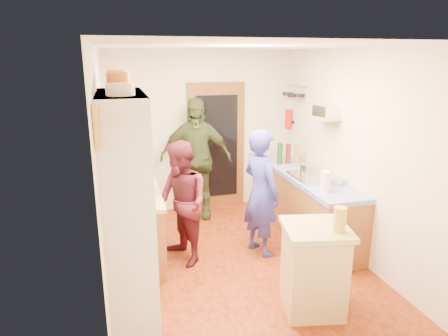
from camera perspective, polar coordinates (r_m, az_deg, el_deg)
name	(u,v)px	position (r m, az deg, el deg)	size (l,w,h in m)	color
floor	(236,262)	(5.18, 1.79, -13.27)	(3.00, 4.00, 0.02)	maroon
ceiling	(238,45)	(4.54, 2.08, 17.10)	(3.00, 4.00, 0.02)	silver
wall_back	(201,132)	(6.59, -3.31, 5.17)	(3.00, 0.02, 2.60)	beige
wall_front	(322,231)	(2.94, 13.82, -8.77)	(3.00, 0.02, 2.60)	beige
wall_left	(104,171)	(4.49, -16.80, -0.45)	(0.02, 4.00, 2.60)	beige
wall_right	(351,154)	(5.33, 17.63, 1.95)	(0.02, 4.00, 2.60)	beige
door_frame	(216,146)	(6.66, -1.10, 3.10)	(0.95, 0.06, 2.10)	brown
door_glass	(217,147)	(6.62, -1.02, 3.04)	(0.70, 0.02, 1.70)	black
hutch_body	(128,214)	(3.79, -13.54, -6.37)	(0.40, 1.20, 2.20)	white
hutch_top_shelf	(120,95)	(3.54, -14.65, 10.08)	(0.40, 1.14, 0.04)	white
plate_stack	(120,89)	(3.25, -14.61, 10.81)	(0.22, 0.22, 0.09)	white
orange_pot_a	(119,82)	(3.56, -14.78, 11.79)	(0.21, 0.21, 0.17)	orange
orange_pot_b	(118,79)	(3.92, -14.90, 12.12)	(0.20, 0.20, 0.17)	orange
left_counter_base	(135,227)	(5.21, -12.54, -8.17)	(0.60, 1.40, 0.85)	brown
left_counter_top	(133,193)	(5.04, -12.84, -3.48)	(0.64, 1.44, 0.05)	tan
toaster	(139,194)	(4.59, -12.02, -3.69)	(0.27, 0.18, 0.20)	white
kettle	(129,190)	(4.83, -13.39, -3.05)	(0.15, 0.15, 0.16)	white
orange_bowl	(139,183)	(5.15, -12.08, -2.17)	(0.22, 0.22, 0.10)	orange
chopping_board	(132,178)	(5.54, -12.95, -1.35)	(0.30, 0.22, 0.03)	tan
right_counter_base	(307,207)	(5.84, 11.71, -5.49)	(0.60, 2.20, 0.84)	brown
right_counter_top	(308,177)	(5.70, 11.96, -1.27)	(0.62, 2.22, 0.06)	#1A22A9
hob	(313,176)	(5.56, 12.66, -1.18)	(0.55, 0.58, 0.04)	silver
pot_on_hob	(308,169)	(5.59, 11.85, -0.13)	(0.21, 0.21, 0.13)	silver
bottle_a	(280,153)	(6.17, 7.99, 2.08)	(0.08, 0.08, 0.33)	#143F14
bottle_b	(288,154)	(6.21, 9.16, 2.02)	(0.08, 0.08, 0.31)	#591419
bottle_c	(297,154)	(6.23, 10.37, 1.95)	(0.07, 0.07, 0.29)	olive
paper_towel	(325,182)	(4.98, 14.28, -1.93)	(0.12, 0.12, 0.26)	white
mixing_bowl	(333,181)	(5.33, 15.26, -1.78)	(0.25, 0.25, 0.10)	silver
island_base	(313,271)	(4.20, 12.66, -14.15)	(0.55, 0.55, 0.86)	tan
island_top	(316,229)	(4.00, 13.05, -8.48)	(0.62, 0.62, 0.05)	tan
cutting_board	(310,226)	(4.03, 12.16, -8.10)	(0.35, 0.28, 0.02)	white
oil_jar	(340,219)	(3.90, 16.23, -7.05)	(0.12, 0.12, 0.24)	#AD9E2D
pan_rail	(297,86)	(6.51, 10.45, 11.47)	(0.02, 0.02, 0.65)	silver
pan_hang_a	(298,95)	(6.34, 10.59, 10.18)	(0.18, 0.18, 0.05)	black
pan_hang_b	(293,95)	(6.52, 9.81, 10.18)	(0.16, 0.16, 0.05)	black
pan_hang_c	(288,94)	(6.70, 9.08, 10.44)	(0.17, 0.17, 0.05)	black
wall_shelf	(325,118)	(5.56, 14.25, 6.95)	(0.26, 0.42, 0.03)	tan
radio	(326,111)	(5.55, 14.31, 7.87)	(0.22, 0.30, 0.15)	silver
ext_bracket	(292,122)	(6.74, 9.63, 6.50)	(0.06, 0.10, 0.04)	black
fire_extinguisher	(288,119)	(6.71, 9.19, 6.91)	(0.11, 0.11, 0.32)	red
picture_frame	(96,125)	(2.81, -17.79, 5.86)	(0.03, 0.25, 0.30)	gold
person_hob	(264,193)	(5.11, 5.73, -3.54)	(0.60, 0.39, 1.65)	#3034A0
person_left	(182,202)	(4.94, -6.03, -4.91)	(0.75, 0.58, 1.54)	#4A1623
person_back	(197,159)	(6.25, -3.94, 1.32)	(1.12, 0.47, 1.91)	#303B20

